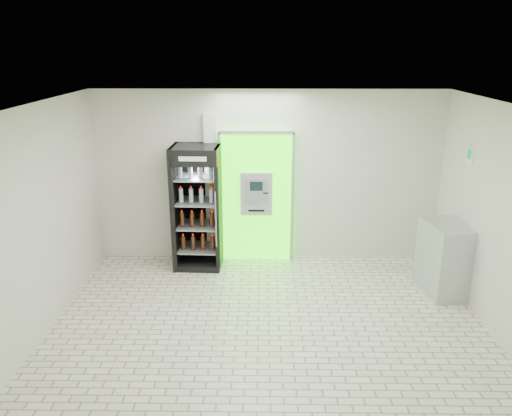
{
  "coord_description": "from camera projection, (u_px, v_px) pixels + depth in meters",
  "views": [
    {
      "loc": [
        -0.1,
        -5.92,
        3.7
      ],
      "look_at": [
        -0.19,
        1.2,
        1.36
      ],
      "focal_mm": 35.0,
      "sensor_mm": 36.0,
      "label": 1
    }
  ],
  "objects": [
    {
      "name": "ground",
      "position": [
        269.0,
        330.0,
        6.77
      ],
      "size": [
        6.0,
        6.0,
        0.0
      ],
      "primitive_type": "plane",
      "color": "beige",
      "rests_on": "ground"
    },
    {
      "name": "pillar",
      "position": [
        212.0,
        189.0,
        8.71
      ],
      "size": [
        0.22,
        0.11,
        2.6
      ],
      "color": "silver",
      "rests_on": "ground"
    },
    {
      "name": "room_shell",
      "position": [
        270.0,
        201.0,
        6.2
      ],
      "size": [
        6.0,
        6.0,
        6.0
      ],
      "color": "silver",
      "rests_on": "ground"
    },
    {
      "name": "atm_assembly",
      "position": [
        256.0,
        196.0,
        8.7
      ],
      "size": [
        1.3,
        0.24,
        2.33
      ],
      "color": "#32FF07",
      "rests_on": "ground"
    },
    {
      "name": "beverage_cooler",
      "position": [
        198.0,
        209.0,
        8.51
      ],
      "size": [
        0.82,
        0.77,
        2.12
      ],
      "rotation": [
        0.0,
        0.0,
        -0.04
      ],
      "color": "black",
      "rests_on": "ground"
    },
    {
      "name": "exit_sign",
      "position": [
        470.0,
        156.0,
        7.4
      ],
      "size": [
        0.02,
        0.22,
        0.26
      ],
      "color": "white",
      "rests_on": "room_shell"
    },
    {
      "name": "steel_cabinet",
      "position": [
        444.0,
        259.0,
        7.66
      ],
      "size": [
        0.69,
        0.92,
        1.13
      ],
      "rotation": [
        0.0,
        0.0,
        0.14
      ],
      "color": "#ADB0B5",
      "rests_on": "ground"
    }
  ]
}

